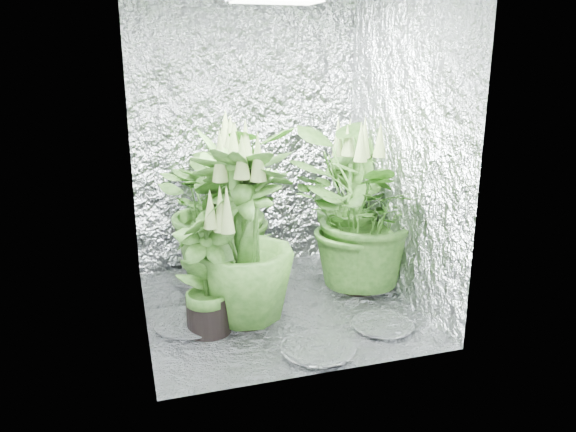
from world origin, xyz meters
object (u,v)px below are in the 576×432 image
(plant_d, at_px, (245,237))
(plant_b, at_px, (228,220))
(plant_e, at_px, (361,212))
(plant_a, at_px, (223,204))
(circulation_fan, at_px, (360,267))
(plant_f, at_px, (207,268))
(plant_c, at_px, (346,202))

(plant_d, bearing_deg, plant_b, 95.68)
(plant_d, xyz_separation_m, plant_e, (0.82, 0.23, 0.02))
(plant_a, xyz_separation_m, plant_e, (0.82, -0.43, -0.01))
(plant_d, relative_size, circulation_fan, 3.47)
(plant_d, height_order, circulation_fan, plant_d)
(plant_d, xyz_separation_m, plant_f, (-0.23, -0.07, -0.14))
(plant_b, distance_m, circulation_fan, 0.97)
(plant_e, height_order, plant_f, plant_e)
(plant_f, bearing_deg, circulation_fan, 17.65)
(plant_c, bearing_deg, circulation_fan, -93.84)
(plant_e, bearing_deg, circulation_fan, 55.26)
(circulation_fan, bearing_deg, plant_d, -162.48)
(plant_a, height_order, plant_c, plant_a)
(plant_c, height_order, circulation_fan, plant_c)
(plant_b, height_order, plant_d, plant_b)
(plant_e, xyz_separation_m, circulation_fan, (0.03, 0.04, -0.40))
(plant_b, relative_size, circulation_fan, 3.56)
(plant_c, xyz_separation_m, plant_e, (-0.05, -0.38, 0.03))
(plant_f, bearing_deg, plant_e, 15.94)
(plant_f, bearing_deg, plant_a, 72.49)
(plant_c, distance_m, plant_d, 1.06)
(plant_f, distance_m, circulation_fan, 1.16)
(plant_d, bearing_deg, circulation_fan, 17.83)
(plant_a, relative_size, plant_f, 1.36)
(plant_a, distance_m, plant_e, 0.93)
(plant_b, xyz_separation_m, plant_d, (0.03, -0.32, -0.02))
(plant_e, bearing_deg, plant_a, 152.51)
(plant_c, distance_m, circulation_fan, 0.50)
(plant_a, distance_m, plant_c, 0.88)
(plant_c, bearing_deg, plant_d, -145.19)
(plant_f, xyz_separation_m, circulation_fan, (1.08, 0.34, -0.25))
(plant_e, distance_m, circulation_fan, 0.41)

